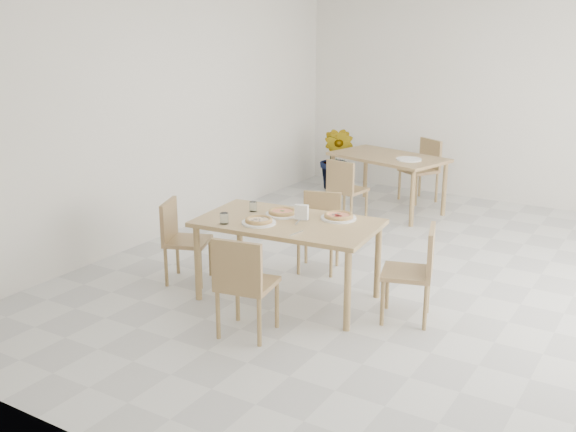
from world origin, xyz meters
The scene contains 21 objects.
main_table centered at (-0.75, -0.99, 0.67)m, with size 1.68×1.06×0.75m.
chair_south centered at (-0.64, -1.84, 0.50)m, with size 0.49×0.49×0.86m.
chair_north centered at (-0.89, -0.13, 0.46)m, with size 0.49×0.49×0.79m.
chair_west centered at (-1.88, -1.16, 0.47)m, with size 0.52×0.52×0.81m.
chair_east centered at (0.42, -0.81, 0.49)m, with size 0.52×0.52×0.84m.
plate_margherita centered at (-0.89, -0.86, 0.76)m, with size 0.31×0.31×0.02m, color white.
plate_mushroom centered at (-0.93, -1.19, 0.76)m, with size 0.30×0.30×0.02m, color white.
plate_pepperoni centered at (-0.39, -0.70, 0.76)m, with size 0.32×0.32×0.02m, color white.
pizza_margherita centered at (-0.89, -0.86, 0.78)m, with size 0.26×0.26×0.03m.
pizza_mushroom centered at (-0.93, -1.19, 0.78)m, with size 0.28×0.28×0.03m.
pizza_pepperoni centered at (-0.39, -0.70, 0.78)m, with size 0.32×0.32×0.03m.
tumbler_a centered at (-1.19, -1.36, 0.80)m, with size 0.08×0.08×0.10m, color white.
tumbler_b centered at (-1.19, -0.90, 0.80)m, with size 0.07×0.07×0.09m, color white.
napkin_holder centered at (-0.66, -0.91, 0.82)m, with size 0.14×0.09×0.14m.
fork_a centered at (-0.65, -0.97, 0.75)m, with size 0.02×0.18×0.01m, color silver.
fork_b centered at (-0.50, -1.26, 0.75)m, with size 0.01×0.17×0.01m, color silver.
second_table centered at (-1.17, 2.22, 0.67)m, with size 1.63×1.18×0.75m.
chair_back_s centered at (-1.41, 1.43, 0.47)m, with size 0.45×0.45×0.81m.
chair_back_n centered at (-0.96, 2.98, 0.50)m, with size 0.58×0.58×0.87m.
plate_empty centered at (-0.83, 2.09, 0.76)m, with size 0.32×0.32×0.02m, color white.
potted_plant centered at (-2.28, 2.88, 0.47)m, with size 0.52×0.42×0.95m, color #2E631D.
Camera 1 is at (2.27, -5.90, 2.51)m, focal length 42.00 mm.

